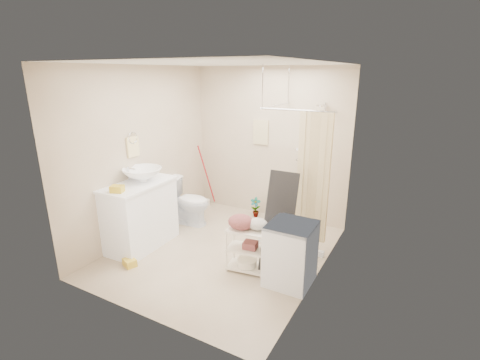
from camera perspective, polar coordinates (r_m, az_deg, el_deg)
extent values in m
plane|color=#C0AD90|center=(5.17, -3.03, -11.59)|extent=(3.20, 3.20, 0.00)
cube|color=silver|center=(4.53, -3.57, 18.59)|extent=(2.80, 3.20, 0.04)
cube|color=beige|center=(6.06, 4.77, 5.86)|extent=(2.80, 0.04, 2.60)
cube|color=beige|center=(3.50, -17.29, -3.52)|extent=(2.80, 0.04, 2.60)
cube|color=beige|center=(5.53, -15.71, 4.17)|extent=(0.04, 3.20, 2.60)
cube|color=beige|center=(4.14, 13.40, 0.03)|extent=(0.04, 3.20, 2.60)
cube|color=white|center=(5.34, -16.11, -5.47)|extent=(0.66, 1.13, 0.98)
imported|color=white|center=(5.23, -15.72, 0.88)|extent=(0.70, 0.70, 0.19)
cube|color=gold|center=(4.85, -19.51, -1.38)|extent=(0.20, 0.18, 0.09)
cube|color=gold|center=(5.01, -17.68, -12.57)|extent=(0.31, 0.28, 0.14)
imported|color=white|center=(5.99, -8.60, -3.43)|extent=(0.80, 0.49, 0.79)
imported|color=brown|center=(6.24, 2.54, -4.51)|extent=(0.22, 0.18, 0.36)
imported|color=brown|center=(6.15, 5.30, -4.97)|extent=(0.25, 0.24, 0.35)
cube|color=beige|center=(6.07, 3.44, 7.82)|extent=(0.28, 0.03, 0.42)
imported|color=silver|center=(5.75, 10.55, 6.45)|extent=(0.10, 0.10, 0.24)
imported|color=#46579F|center=(5.70, 11.41, 5.98)|extent=(0.09, 0.09, 0.18)
cube|color=silver|center=(4.35, 8.30, -11.84)|extent=(0.53, 0.55, 0.78)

